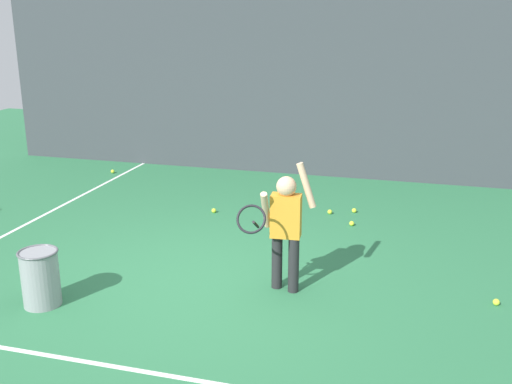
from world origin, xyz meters
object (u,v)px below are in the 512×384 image
Objects in this scene: tennis_ball_3 at (214,211)px; tennis_ball_6 at (352,223)px; tennis_ball_5 at (496,302)px; tennis_ball_7 at (36,266)px; ball_hopper at (40,277)px; tennis_ball_0 at (330,212)px; tennis_ball_1 at (354,211)px; tennis_ball_2 at (113,171)px; tennis_player at (284,223)px.

tennis_ball_6 is at bearing -0.62° from tennis_ball_3.
tennis_ball_5 and tennis_ball_7 have the same top height.
ball_hopper is 8.52× the size of tennis_ball_7.
tennis_ball_0 is (2.28, 3.50, -0.26)m from ball_hopper.
tennis_ball_0 and tennis_ball_1 have the same top height.
tennis_ball_3 is at bearing 151.73° from tennis_ball_5.
tennis_ball_5 is at bearing -49.60° from tennis_ball_6.
tennis_ball_3 is 1.00× the size of tennis_ball_6.
tennis_ball_5 and tennis_ball_6 have the same top height.
tennis_ball_0 and tennis_ball_5 have the same top height.
ball_hopper is 8.52× the size of tennis_ball_2.
tennis_player is 20.46× the size of tennis_ball_2.
tennis_ball_2 is at bearing 149.74° from tennis_ball_5.
tennis_ball_5 is at bearing -28.27° from tennis_ball_3.
tennis_ball_5 is (1.66, -2.48, 0.00)m from tennis_ball_1.
tennis_ball_6 is (2.64, 3.09, -0.26)m from ball_hopper.
tennis_ball_6 is (0.36, -0.41, 0.00)m from tennis_ball_0.
tennis_player is at bearing 4.63° from tennis_ball_7.
tennis_ball_0 is at bearing -16.67° from tennis_ball_2.
tennis_ball_0 is 1.00× the size of tennis_ball_5.
ball_hopper reaches higher than tennis_ball_1.
tennis_ball_3 is at bearing 120.98° from tennis_player.
tennis_ball_2 and tennis_ball_3 have the same top height.
tennis_player is 2.73m from tennis_ball_3.
ball_hopper reaches higher than tennis_ball_5.
tennis_ball_7 is at bearing -143.78° from tennis_ball_6.
tennis_player is 2.29m from tennis_ball_6.
tennis_ball_7 is at bearing -117.80° from tennis_ball_3.
tennis_ball_3 and tennis_ball_7 have the same top height.
tennis_ball_1 is 1.00× the size of tennis_ball_3.
tennis_ball_7 is (-4.86, -0.45, 0.00)m from tennis_ball_5.
tennis_player is 2.20m from tennis_ball_5.
tennis_ball_1 is 1.00× the size of tennis_ball_7.
tennis_ball_3 is 2.70m from tennis_ball_7.
tennis_ball_6 and tennis_ball_7 have the same top height.
tennis_ball_1 is (0.33, 0.15, 0.00)m from tennis_ball_0.
tennis_ball_5 is 1.00× the size of tennis_ball_6.
tennis_ball_7 is at bearing -174.71° from tennis_ball_5.
tennis_ball_3 is at bearing 62.20° from tennis_ball_7.
ball_hopper is at bearing -130.55° from tennis_ball_6.
tennis_ball_0 is 3.99m from tennis_ball_7.
ball_hopper is at bearing -123.11° from tennis_ball_0.
tennis_ball_1 is at bearing 42.50° from tennis_ball_7.
tennis_ball_0 is 0.36m from tennis_ball_1.
ball_hopper is 4.18m from tennis_ball_0.
tennis_ball_2 is at bearing 163.33° from tennis_ball_0.
tennis_ball_7 is at bearing -135.94° from tennis_ball_0.
tennis_ball_1 is 2.01m from tennis_ball_3.
tennis_ball_2 is at bearing 107.16° from tennis_ball_7.
tennis_ball_0 is 4.29m from tennis_ball_2.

